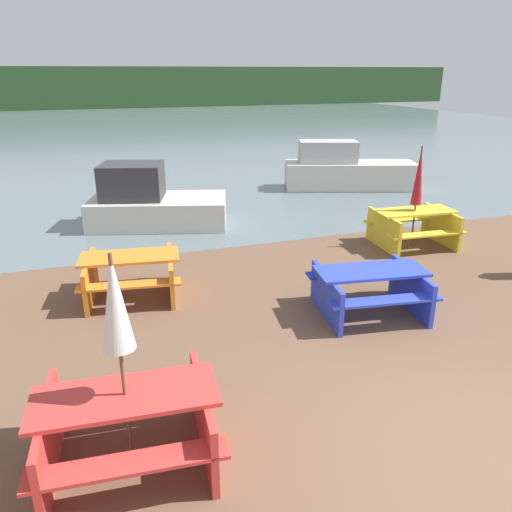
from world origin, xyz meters
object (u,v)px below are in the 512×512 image
picnic_table_red (128,421)px  picnic_table_orange (131,272)px  umbrella_crimson (419,177)px  picnic_table_yellow (413,225)px  picnic_table_blue (370,286)px  boat_second (345,171)px  umbrella_white (115,304)px  boat (152,203)px

picnic_table_red → picnic_table_orange: picnic_table_red is taller
umbrella_crimson → picnic_table_yellow: bearing=-90.0°
picnic_table_blue → umbrella_crimson: umbrella_crimson is taller
picnic_table_blue → picnic_table_orange: bearing=151.6°
picnic_table_blue → boat_second: boat_second is taller
picnic_table_orange → umbrella_white: (-0.44, -3.86, 1.24)m
picnic_table_orange → boat_second: boat_second is taller
picnic_table_blue → picnic_table_yellow: bearing=43.9°
boat → picnic_table_yellow: bearing=-17.3°
umbrella_crimson → picnic_table_red: bearing=-145.1°
picnic_table_yellow → umbrella_white: size_ratio=0.83×
picnic_table_yellow → umbrella_crimson: (0.00, 0.00, 1.04)m
picnic_table_red → picnic_table_yellow: bearing=34.9°
picnic_table_blue → boat: (-2.48, 5.95, 0.10)m
picnic_table_orange → umbrella_crimson: (6.04, 0.66, 1.07)m
picnic_table_blue → boat_second: (3.99, 8.00, 0.13)m
umbrella_crimson → boat_second: (1.38, 5.48, -0.94)m
picnic_table_orange → picnic_table_yellow: 6.07m
picnic_table_yellow → umbrella_crimson: umbrella_crimson is taller
picnic_table_orange → umbrella_crimson: umbrella_crimson is taller
picnic_table_yellow → boat_second: bearing=75.9°
picnic_table_yellow → umbrella_crimson: 1.04m
picnic_table_red → picnic_table_orange: bearing=83.5°
umbrella_crimson → umbrella_white: size_ratio=0.99×
umbrella_white → picnic_table_orange: bearing=83.5°
picnic_table_orange → picnic_table_yellow: picnic_table_yellow is taller
picnic_table_blue → umbrella_crimson: 3.78m
picnic_table_blue → picnic_table_orange: size_ratio=1.04×
picnic_table_red → boat: boat is taller
picnic_table_red → picnic_table_blue: 4.36m
picnic_table_blue → umbrella_white: umbrella_white is taller
boat → boat_second: 6.78m
boat_second → picnic_table_blue: bearing=-97.5°
umbrella_white → boat_second: size_ratio=0.50×
boat_second → picnic_table_orange: bearing=-121.3°
boat → boat_second: boat_second is taller
picnic_table_orange → umbrella_white: 4.08m
picnic_table_red → umbrella_crimson: umbrella_crimson is taller
picnic_table_orange → boat: 4.21m
umbrella_white → picnic_table_yellow: bearing=34.9°
boat_second → umbrella_crimson: bearing=-85.1°
picnic_table_yellow → boat: boat is taller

